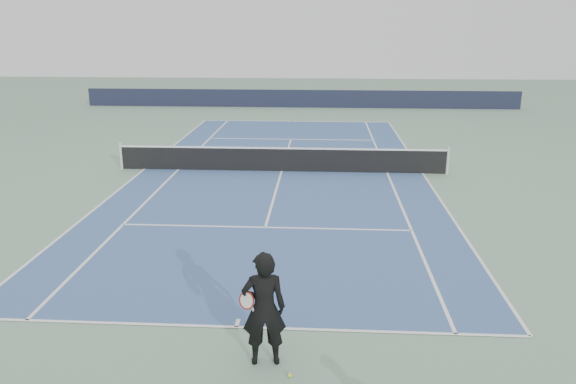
{
  "coord_description": "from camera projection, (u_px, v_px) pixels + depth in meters",
  "views": [
    {
      "loc": [
        1.57,
        -21.29,
        5.53
      ],
      "look_at": [
        0.65,
        -6.49,
        1.1
      ],
      "focal_mm": 35.0,
      "sensor_mm": 36.0,
      "label": 1
    }
  ],
  "objects": [
    {
      "name": "ground",
      "position": [
        282.0,
        171.0,
        22.04
      ],
      "size": [
        80.0,
        80.0,
        0.0
      ],
      "primitive_type": "plane",
      "color": "gray"
    },
    {
      "name": "court_surface",
      "position": [
        282.0,
        171.0,
        22.04
      ],
      "size": [
        10.97,
        23.77,
        0.01
      ],
      "primitive_type": "cube",
      "color": "#3A588B",
      "rests_on": "ground"
    },
    {
      "name": "tennis_net",
      "position": [
        282.0,
        159.0,
        21.89
      ],
      "size": [
        12.9,
        0.1,
        1.07
      ],
      "color": "silver",
      "rests_on": "ground"
    },
    {
      "name": "windscreen_far",
      "position": [
        300.0,
        99.0,
        38.97
      ],
      "size": [
        30.0,
        0.25,
        1.2
      ],
      "primitive_type": "cube",
      "color": "black",
      "rests_on": "ground"
    },
    {
      "name": "tennis_player",
      "position": [
        264.0,
        309.0,
        9.3
      ],
      "size": [
        0.87,
        0.64,
        2.03
      ],
      "color": "black",
      "rests_on": "ground"
    },
    {
      "name": "tennis_ball",
      "position": [
        290.0,
        375.0,
        9.16
      ],
      "size": [
        0.07,
        0.07,
        0.07
      ],
      "primitive_type": "sphere",
      "color": "#C2E32E",
      "rests_on": "ground"
    }
  ]
}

